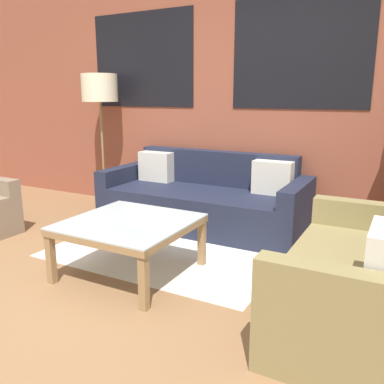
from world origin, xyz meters
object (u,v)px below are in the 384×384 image
object	(u,v)px
settee_vintage	(364,279)
couch_dark	(204,201)
coffee_table	(129,228)
floor_lamp	(100,92)

from	to	relation	value
settee_vintage	couch_dark	bearing A→B (deg)	142.65
couch_dark	settee_vintage	world-z (taller)	settee_vintage
coffee_table	floor_lamp	xyz separation A→B (m)	(-1.51, 1.49, 1.05)
floor_lamp	settee_vintage	bearing A→B (deg)	-24.16
settee_vintage	floor_lamp	size ratio (longest dim) A/B	0.91
coffee_table	settee_vintage	bearing A→B (deg)	1.72
coffee_table	floor_lamp	size ratio (longest dim) A/B	0.56
couch_dark	coffee_table	size ratio (longest dim) A/B	2.39
couch_dark	coffee_table	distance (m)	1.39
settee_vintage	coffee_table	world-z (taller)	settee_vintage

